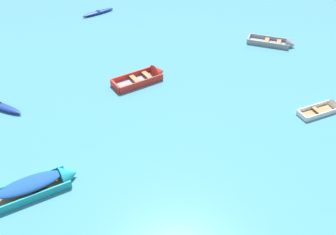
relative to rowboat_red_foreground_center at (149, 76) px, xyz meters
name	(u,v)px	position (x,y,z in m)	size (l,w,h in m)	color
rowboat_red_foreground_center	(149,76)	(0.00, 0.00, 0.00)	(4.13, 2.52, 1.27)	gray
rowboat_grey_back_row_left	(281,44)	(11.39, 2.46, -0.04)	(3.80, 3.01, 1.11)	gray
rowboat_turquoise_cluster_inner	(44,183)	(-7.24, -9.01, 0.14)	(4.48, 2.40, 1.21)	#99754C
rowboat_white_far_left	(329,108)	(10.38, -6.36, -0.07)	(3.26, 1.51, 0.89)	#99754C
kayak_deep_blue_near_right	(98,12)	(-2.36, 12.42, -0.07)	(3.20, 1.80, 0.31)	navy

